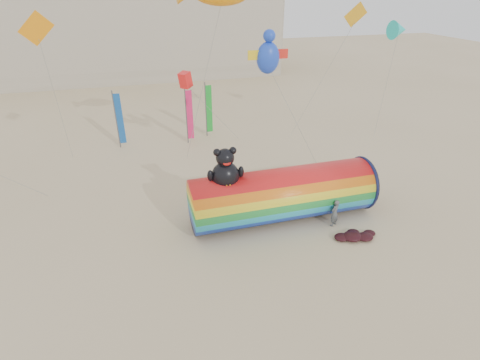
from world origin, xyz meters
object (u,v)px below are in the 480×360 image
object	(u,v)px
windsock_assembly	(282,193)
kite_handler	(335,213)
fabric_bundle	(355,236)
hotel_building	(73,5)

from	to	relation	value
windsock_assembly	kite_handler	size ratio (longest dim) A/B	6.43
kite_handler	fabric_bundle	size ratio (longest dim) A/B	0.68
hotel_building	kite_handler	xyz separation A→B (m)	(17.63, -47.43, -9.42)
hotel_building	fabric_bundle	world-z (taller)	hotel_building
hotel_building	windsock_assembly	distance (m)	48.80
fabric_bundle	kite_handler	bearing A→B (deg)	110.36
windsock_assembly	kite_handler	bearing A→B (deg)	-32.48
windsock_assembly	kite_handler	distance (m)	3.37
kite_handler	fabric_bundle	bearing A→B (deg)	82.81
fabric_bundle	windsock_assembly	bearing A→B (deg)	135.18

